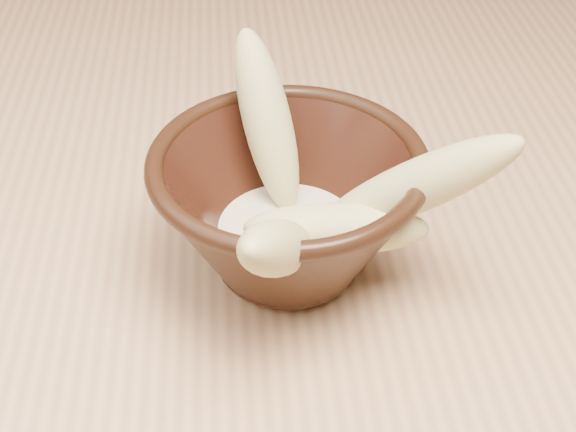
# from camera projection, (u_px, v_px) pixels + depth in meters

# --- Properties ---
(table) EXTENTS (1.20, 0.80, 0.75)m
(table) POSITION_uv_depth(u_px,v_px,m) (336.00, 215.00, 0.74)
(table) COLOR tan
(table) RESTS_ON ground
(bowl) EXTENTS (0.18, 0.18, 0.10)m
(bowl) POSITION_uv_depth(u_px,v_px,m) (288.00, 206.00, 0.53)
(bowl) COLOR black
(bowl) RESTS_ON table
(milk_puddle) EXTENTS (0.10, 0.10, 0.01)m
(milk_puddle) POSITION_uv_depth(u_px,v_px,m) (288.00, 234.00, 0.54)
(milk_puddle) COLOR beige
(milk_puddle) RESTS_ON bowl
(banana_upright) EXTENTS (0.07, 0.10, 0.13)m
(banana_upright) POSITION_uv_depth(u_px,v_px,m) (267.00, 121.00, 0.55)
(banana_upright) COLOR tan
(banana_upright) RESTS_ON bowl
(banana_right) EXTENTS (0.14, 0.09, 0.12)m
(banana_right) POSITION_uv_depth(u_px,v_px,m) (413.00, 188.00, 0.50)
(banana_right) COLOR tan
(banana_right) RESTS_ON bowl
(banana_across) EXTENTS (0.12, 0.05, 0.04)m
(banana_across) POSITION_uv_depth(u_px,v_px,m) (335.00, 229.00, 0.51)
(banana_across) COLOR tan
(banana_across) RESTS_ON bowl
(banana_front) EXTENTS (0.07, 0.14, 0.12)m
(banana_front) POSITION_uv_depth(u_px,v_px,m) (278.00, 248.00, 0.46)
(banana_front) COLOR tan
(banana_front) RESTS_ON bowl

